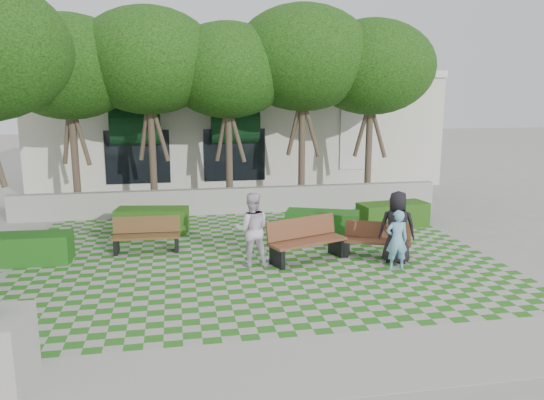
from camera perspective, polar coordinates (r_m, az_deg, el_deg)
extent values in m
plane|color=gray|center=(13.01, -0.96, -7.45)|extent=(90.00, 90.00, 0.00)
plane|color=#2B721E|center=(13.94, -1.65, -6.11)|extent=(12.00, 12.00, 0.00)
cube|color=#9E9B93|center=(8.79, 4.40, -17.29)|extent=(16.00, 2.00, 0.01)
cube|color=#9E9B93|center=(18.82, -4.12, -0.06)|extent=(15.00, 0.36, 0.90)
cube|color=#532F1C|center=(14.06, 11.22, -4.38)|extent=(1.78, 1.17, 0.06)
cube|color=#532F1C|center=(14.23, 11.31, -3.12)|extent=(1.61, 0.80, 0.43)
cube|color=black|center=(14.16, 8.11, -5.08)|extent=(0.28, 0.47, 0.42)
cube|color=black|center=(14.12, 14.28, -5.38)|extent=(0.28, 0.47, 0.42)
cube|color=brown|center=(13.50, 3.87, -4.47)|extent=(2.15, 1.31, 0.07)
cube|color=brown|center=(13.65, 3.17, -2.93)|extent=(1.98, 0.86, 0.52)
cube|color=black|center=(13.09, 0.56, -6.16)|extent=(0.31, 0.58, 0.50)
cube|color=black|center=(14.10, 6.92, -4.94)|extent=(0.31, 0.58, 0.50)
cube|color=#54381C|center=(14.59, -13.36, -3.82)|extent=(1.80, 0.61, 0.06)
cube|color=#54381C|center=(14.77, -13.33, -2.55)|extent=(1.79, 0.19, 0.45)
cube|color=black|center=(14.74, -16.40, -4.74)|extent=(0.12, 0.50, 0.44)
cube|color=black|center=(14.60, -10.21, -4.60)|extent=(0.12, 0.50, 0.44)
cube|color=#214913|center=(17.32, 12.85, -1.56)|extent=(2.31, 1.17, 0.77)
cube|color=#174C14|center=(15.88, 5.42, -2.56)|extent=(2.31, 1.57, 0.75)
cube|color=#234E15|center=(16.60, -12.77, -2.16)|extent=(2.27, 1.21, 0.75)
cube|color=#184E14|center=(14.70, -24.84, -4.78)|extent=(2.14, 0.91, 0.74)
imported|color=#72B2D1|center=(13.15, 13.28, -4.19)|extent=(0.57, 0.40, 1.48)
imported|color=black|center=(13.61, 13.31, -2.88)|extent=(1.04, 0.86, 1.83)
imported|color=silver|center=(13.05, -2.18, -3.17)|extent=(0.97, 0.79, 1.84)
cylinder|color=#47382B|center=(20.17, -20.41, 3.97)|extent=(0.26, 0.26, 3.64)
ellipsoid|color=#1E4C11|center=(20.04, -21.08, 13.22)|extent=(4.80, 4.80, 3.60)
cylinder|color=#47382B|center=(19.88, -12.72, 4.56)|extent=(0.26, 0.26, 3.81)
ellipsoid|color=#1E4C11|center=(19.77, -13.17, 14.38)|extent=(5.00, 5.00, 3.75)
cylinder|color=#47382B|center=(19.98, -4.63, 4.52)|extent=(0.26, 0.26, 3.58)
ellipsoid|color=#1E4C11|center=(19.84, -4.79, 13.73)|extent=(4.60, 4.60, 3.45)
cylinder|color=#47382B|center=(20.44, 3.22, 5.17)|extent=(0.26, 0.26, 3.92)
ellipsoid|color=#1E4C11|center=(20.34, 3.34, 15.01)|extent=(5.20, 5.20, 3.90)
cylinder|color=#47382B|center=(21.25, 10.33, 4.94)|extent=(0.26, 0.26, 3.70)
ellipsoid|color=#1E4C11|center=(21.13, 10.67, 13.86)|extent=(4.80, 4.80, 3.60)
cube|color=beige|center=(26.55, -4.00, 7.82)|extent=(18.00, 8.00, 5.00)
cube|color=white|center=(22.54, -2.88, 13.51)|extent=(18.00, 0.30, 0.30)
cube|color=black|center=(23.80, 9.29, 6.53)|extent=(1.40, 0.10, 2.40)
cylinder|color=#0E3618|center=(22.39, -14.43, 8.06)|extent=(3.00, 1.80, 1.80)
cube|color=black|center=(22.51, -14.25, 4.50)|extent=(2.60, 0.08, 2.20)
cylinder|color=#0E3618|center=(22.48, -4.10, 8.41)|extent=(3.00, 1.80, 1.80)
cube|color=black|center=(22.60, -4.05, 4.86)|extent=(2.60, 0.08, 2.20)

